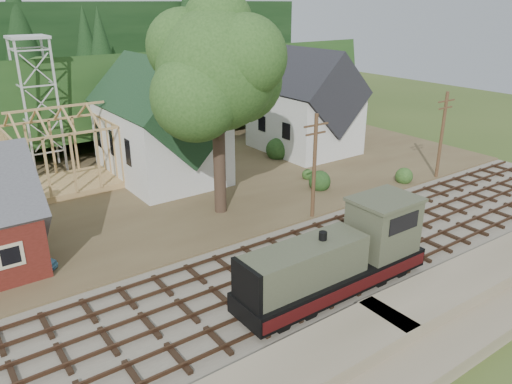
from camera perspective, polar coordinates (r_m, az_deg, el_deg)
ground at (r=29.88m, az=2.99°, el=-9.77°), size 140.00×140.00×0.00m
embankment at (r=25.04m, az=15.80°, el=-17.59°), size 64.00×5.00×1.60m
railroad_bed at (r=29.83m, az=2.99°, el=-9.64°), size 64.00×11.00×0.16m
village_flat at (r=43.89m, az=-11.81°, el=0.46°), size 64.00×26.00×0.30m
hillside at (r=65.76m, az=-20.61°, el=6.34°), size 70.00×28.96×12.74m
ridge at (r=80.99m, az=-23.83°, el=8.49°), size 80.00×20.00×12.00m
church at (r=44.70m, az=-10.86°, el=7.66°), size 8.40×15.17×13.00m
farmhouse at (r=52.81m, az=5.55°, el=9.64°), size 8.40×10.80×10.60m
timber_frame at (r=44.75m, az=-21.27°, el=4.05°), size 8.20×6.20×6.99m
lattice_tower at (r=49.22m, az=-24.27°, el=13.19°), size 3.20×3.20×12.12m
big_tree at (r=35.50m, az=-4.31°, el=12.81°), size 10.90×8.40×14.70m
telegraph_pole_near at (r=35.91m, az=6.69°, el=3.02°), size 2.20×0.28×8.00m
telegraph_pole_far at (r=47.01m, az=20.47°, el=6.18°), size 2.20×0.28×8.00m
locomotive at (r=27.91m, az=9.67°, el=-7.49°), size 11.84×2.96×4.74m
car_blue at (r=32.82m, az=-24.42°, el=-7.09°), size 2.97×3.45×1.12m
car_red at (r=53.06m, az=7.78°, el=5.16°), size 4.21×2.10×1.15m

